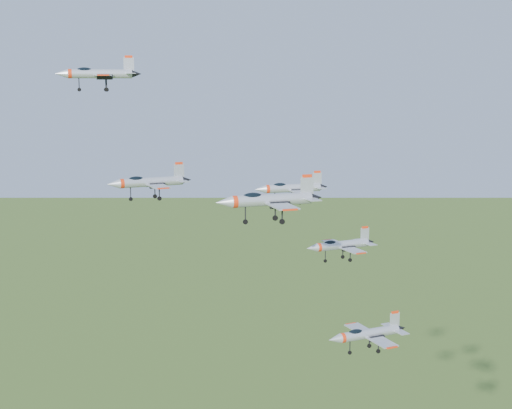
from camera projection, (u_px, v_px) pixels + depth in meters
name	position (u px, v px, depth m)	size (l,w,h in m)	color
jet_lead	(98.00, 74.00, 103.32)	(12.39, 10.36, 3.32)	#ADB2BA
jet_left_high	(149.00, 182.00, 97.01)	(11.88, 9.76, 3.18)	#ADB2BA
jet_right_high	(269.00, 200.00, 84.55)	(13.46, 11.16, 3.60)	#ADB2BA
jet_left_low	(291.00, 188.00, 113.73)	(12.34, 10.29, 3.30)	#ADB2BA
jet_right_low	(340.00, 245.00, 97.97)	(10.83, 8.90, 2.90)	#ADB2BA
jet_trail	(367.00, 334.00, 108.55)	(13.78, 11.32, 3.69)	#ADB2BA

